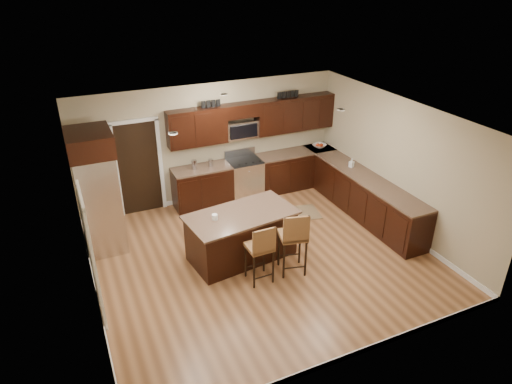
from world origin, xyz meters
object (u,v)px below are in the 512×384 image
range (244,178)px  stool_mid (261,248)px  island (241,237)px  stool_right (294,236)px  refrigerator (97,190)px

range → stool_mid: (-1.01, -3.11, 0.23)m
island → stool_right: 1.11m
range → refrigerator: size_ratio=0.47×
stool_right → refrigerator: 3.74m
range → stool_mid: 3.28m
range → island: 2.48m
range → island: bearing=-114.3°
stool_mid → refrigerator: (-2.29, 2.30, 0.50)m
refrigerator → range: bearing=13.7°
stool_mid → stool_right: 0.63m
range → refrigerator: 3.47m
stool_right → refrigerator: bearing=155.5°
range → stool_right: 3.15m
stool_right → range: bearing=96.7°
stool_mid → refrigerator: size_ratio=0.48×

